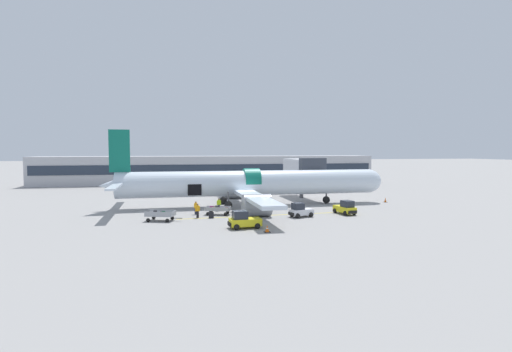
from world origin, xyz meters
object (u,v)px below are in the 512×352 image
Objects in this scene: baggage_tug_rear at (244,221)px; ground_crew_driver at (219,204)px; airplane at (247,184)px; suitcase_on_tarmac_upright at (211,215)px; baggage_tug_mid at (300,211)px; baggage_cart_loading at (218,210)px; ground_crew_loader_b at (246,203)px; baggage_tug_lead at (345,208)px; ground_crew_loader_a at (196,207)px; baggage_cart_queued at (161,216)px; ground_crew_supervisor at (198,210)px.

ground_crew_driver is at bearing 94.72° from baggage_tug_rear.
suitcase_on_tarmac_upright is (-5.76, -8.54, -2.55)m from airplane.
airplane is 10.93m from baggage_tug_mid.
ground_crew_loader_b is (3.76, 2.59, 0.44)m from baggage_cart_loading.
baggage_tug_lead is at bearing -22.22° from ground_crew_driver.
baggage_tug_mid is (-5.71, -0.72, -0.03)m from baggage_tug_lead.
baggage_tug_rear is (-13.05, -5.56, 0.03)m from baggage_tug_lead.
ground_crew_loader_a is (-16.92, 3.65, 0.12)m from baggage_tug_lead.
baggage_cart_queued is 2.50× the size of ground_crew_driver.
baggage_tug_lead is at bearing -2.44° from suitcase_on_tarmac_upright.
baggage_tug_mid reaches higher than ground_crew_supervisor.
baggage_tug_lead is at bearing -43.47° from airplane.
airplane reaches higher than baggage_tug_lead.
baggage_tug_rear is at bearing -85.28° from ground_crew_driver.
baggage_tug_mid reaches higher than baggage_cart_queued.
airplane is 4.36m from ground_crew_loader_b.
airplane reaches higher than baggage_tug_mid.
baggage_tug_rear reaches higher than ground_crew_supervisor.
airplane reaches higher than ground_crew_loader_b.
baggage_tug_rear is 11.31m from ground_crew_driver.
baggage_cart_queued is 4.90× the size of suitcase_on_tarmac_upright.
baggage_tug_mid is at bearing -51.17° from ground_crew_loader_b.
baggage_tug_mid is 1.86× the size of ground_crew_loader_a.
baggage_cart_queued is 5.35m from suitcase_on_tarmac_upright.
baggage_tug_rear is 0.81× the size of baggage_cart_queued.
airplane reaches higher than ground_crew_supervisor.
baggage_tug_lead is 2.15× the size of ground_crew_loader_a.
baggage_tug_mid is 1.80× the size of ground_crew_supervisor.
baggage_tug_rear is at bearing -67.21° from ground_crew_loader_a.
suitcase_on_tarmac_upright is at bearing -64.08° from ground_crew_loader_a.
baggage_cart_queued is 4.04m from ground_crew_supervisor.
baggage_cart_loading is at bearing -126.40° from airplane.
baggage_tug_rear reaches higher than baggage_tug_lead.
baggage_tug_mid is 12.04m from ground_crew_loader_a.
ground_crew_loader_a is 3.36m from suitcase_on_tarmac_upright.
baggage_tug_rear reaches higher than baggage_cart_queued.
ground_crew_loader_a is (-3.87, 9.21, 0.09)m from baggage_tug_rear.
airplane is 13.56m from baggage_tug_lead.
airplane is at bearing 37.58° from ground_crew_loader_a.
baggage_tug_rear reaches higher than suitcase_on_tarmac_upright.
baggage_tug_rear is 7.80m from ground_crew_supervisor.
ground_crew_loader_b is (6.28, 1.77, 0.13)m from ground_crew_loader_a.
baggage_tug_lead reaches higher than baggage_tug_mid.
baggage_tug_mid is 10.48m from ground_crew_driver.
ground_crew_loader_b reaches higher than baggage_tug_rear.
ground_crew_loader_a is 0.86× the size of ground_crew_loader_b.
baggage_tug_lead is 17.31m from ground_crew_loader_a.
ground_crew_driver is (-4.27, -3.49, -2.08)m from airplane.
ground_crew_loader_b is at bearing 34.53° from baggage_cart_loading.
baggage_tug_lead is (9.71, -9.20, -2.21)m from airplane.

